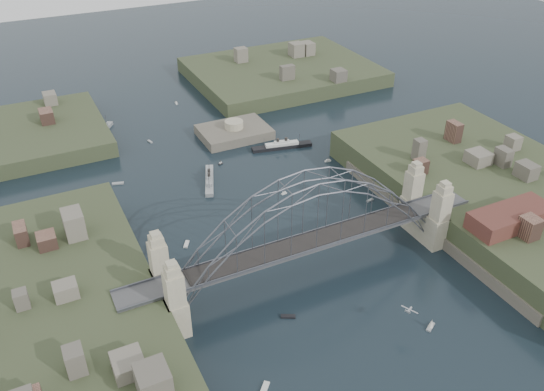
{
  "coord_description": "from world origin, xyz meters",
  "views": [
    {
      "loc": [
        -49.85,
        -82.94,
        81.32
      ],
      "look_at": [
        0.0,
        18.0,
        10.0
      ],
      "focal_mm": 37.0,
      "sensor_mm": 36.0,
      "label": 1
    }
  ],
  "objects": [
    {
      "name": "small_boat_d",
      "position": [
        30.45,
        41.79,
        0.29
      ],
      "size": [
        1.98,
        0.76,
        1.43
      ],
      "color": "silver",
      "rests_on": "ground"
    },
    {
      "name": "headland_nw",
      "position": [
        -55.0,
        95.0,
        0.5
      ],
      "size": [
        60.0,
        45.0,
        9.0
      ],
      "primitive_type": "cube",
      "color": "#333C23",
      "rests_on": "ground"
    },
    {
      "name": "headland_ne",
      "position": [
        50.0,
        110.0,
        0.75
      ],
      "size": [
        70.0,
        55.0,
        9.5
      ],
      "primitive_type": "cube",
      "color": "#333C23",
      "rests_on": "ground"
    },
    {
      "name": "ocean_liner",
      "position": [
        22.07,
        55.7,
        0.73
      ],
      "size": [
        19.18,
        6.34,
        4.67
      ],
      "color": "black",
      "rests_on": "ground"
    },
    {
      "name": "small_boat_a",
      "position": [
        -21.02,
        21.49,
        0.15
      ],
      "size": [
        2.17,
        2.81,
        0.45
      ],
      "color": "silver",
      "rests_on": "ground"
    },
    {
      "name": "bridge",
      "position": [
        0.0,
        0.0,
        12.32
      ],
      "size": [
        84.0,
        13.8,
        24.6
      ],
      "color": "#464749",
      "rests_on": "ground"
    },
    {
      "name": "shore_west",
      "position": [
        -57.32,
        0.0,
        1.97
      ],
      "size": [
        50.5,
        90.0,
        12.0
      ],
      "color": "#333C23",
      "rests_on": "ground"
    },
    {
      "name": "finger_pier",
      "position": [
        39.0,
        -28.0,
        0.7
      ],
      "size": [
        4.0,
        22.0,
        1.4
      ],
      "primitive_type": "cube",
      "color": "#464749",
      "rests_on": "ground"
    },
    {
      "name": "aeroplane",
      "position": [
        8.56,
        -23.98,
        5.46
      ],
      "size": [
        2.0,
        3.31,
        0.51
      ],
      "color": "#ABAEB3"
    },
    {
      "name": "small_boat_c",
      "position": [
        -10.44,
        -10.48,
        0.15
      ],
      "size": [
        3.1,
        2.25,
        0.45
      ],
      "color": "silver",
      "rests_on": "ground"
    },
    {
      "name": "small_boat_f",
      "position": [
        0.9,
        54.48,
        0.3
      ],
      "size": [
        1.46,
        0.86,
        1.43
      ],
      "color": "silver",
      "rests_on": "ground"
    },
    {
      "name": "naval_cruiser_near",
      "position": [
        -5.69,
        46.32,
        0.75
      ],
      "size": [
        7.81,
        15.92,
        4.86
      ],
      "color": "#92989A",
      "rests_on": "ground"
    },
    {
      "name": "ground",
      "position": [
        0.0,
        0.0,
        0.0
      ],
      "size": [
        500.0,
        500.0,
        0.0
      ],
      "primitive_type": "plane",
      "color": "black",
      "rests_on": "ground"
    },
    {
      "name": "small_boat_j",
      "position": [
        -22.39,
        -24.34,
        0.15
      ],
      "size": [
        2.93,
        3.01,
        0.45
      ],
      "color": "silver",
      "rests_on": "ground"
    },
    {
      "name": "wharf_shed",
      "position": [
        44.0,
        -14.0,
        10.0
      ],
      "size": [
        20.0,
        8.0,
        4.0
      ],
      "primitive_type": "cube",
      "color": "#592D26",
      "rests_on": "shore_east"
    },
    {
      "name": "shore_east",
      "position": [
        57.32,
        0.0,
        1.97
      ],
      "size": [
        50.5,
        90.0,
        12.0
      ],
      "color": "#333C23",
      "rests_on": "ground"
    },
    {
      "name": "small_boat_g",
      "position": [
        13.46,
        -25.52,
        0.81
      ],
      "size": [
        2.76,
        2.11,
        2.38
      ],
      "color": "silver",
      "rests_on": "ground"
    },
    {
      "name": "small_boat_i",
      "position": [
        29.29,
        18.17,
        0.15
      ],
      "size": [
        2.21,
        1.07,
        0.45
      ],
      "color": "silver",
      "rests_on": "ground"
    },
    {
      "name": "small_boat_h",
      "position": [
        -13.87,
        78.12,
        0.15
      ],
      "size": [
        1.23,
        2.35,
        0.45
      ],
      "color": "silver",
      "rests_on": "ground"
    },
    {
      "name": "small_boat_b",
      "position": [
        10.24,
        31.33,
        0.3
      ],
      "size": [
        1.6,
        0.67,
        1.43
      ],
      "color": "silver",
      "rests_on": "ground"
    },
    {
      "name": "fort_island",
      "position": [
        12.0,
        70.0,
        -0.34
      ],
      "size": [
        22.0,
        16.0,
        9.4
      ],
      "color": "#565144",
      "rests_on": "ground"
    },
    {
      "name": "small_boat_k",
      "position": [
        3.37,
        104.04,
        0.29
      ],
      "size": [
        0.78,
        1.94,
        1.43
      ],
      "color": "silver",
      "rests_on": "ground"
    },
    {
      "name": "small_boat_e",
      "position": [
        -29.11,
        56.74,
        0.15
      ],
      "size": [
        3.36,
        1.9,
        0.45
      ],
      "color": "silver",
      "rests_on": "ground"
    },
    {
      "name": "naval_cruiser_far",
      "position": [
        -26.29,
        91.28,
        0.75
      ],
      "size": [
        9.86,
        12.79,
        4.82
      ],
      "color": "#92989A",
      "rests_on": "ground"
    }
  ]
}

